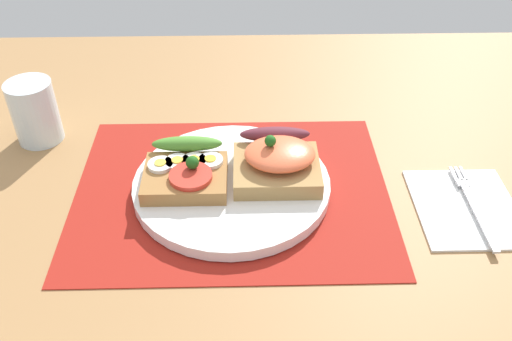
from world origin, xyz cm
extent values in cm
cube|color=#A07446|center=(0.00, 0.00, -1.60)|extent=(120.00, 90.00, 3.20)
cube|color=maroon|center=(0.00, 0.00, 0.15)|extent=(38.66, 30.41, 0.30)
cylinder|color=white|center=(0.00, 0.00, 1.02)|extent=(24.19, 24.19, 1.44)
cube|color=#9F6E3A|center=(-5.53, -0.53, 2.67)|extent=(10.01, 8.22, 1.87)
cylinder|color=red|center=(-4.73, -1.73, 3.91)|extent=(5.11, 5.11, 0.60)
ellipsoid|color=#4B882D|center=(-5.53, 3.98, 4.51)|extent=(8.81, 2.20, 1.80)
sphere|color=#1E5919|center=(-4.53, -0.53, 5.01)|extent=(1.60, 1.60, 1.60)
cylinder|color=white|center=(-8.53, 0.61, 3.86)|extent=(3.08, 3.08, 0.50)
cylinder|color=yellow|center=(-8.53, 0.61, 4.19)|extent=(1.38, 1.38, 0.16)
cylinder|color=white|center=(-6.53, 1.11, 3.86)|extent=(3.08, 3.08, 0.50)
cylinder|color=yellow|center=(-6.53, 1.11, 4.19)|extent=(1.38, 1.38, 0.16)
cylinder|color=white|center=(-4.53, 1.24, 3.86)|extent=(3.08, 3.08, 0.50)
cylinder|color=yellow|center=(-4.53, 1.24, 4.19)|extent=(1.38, 1.38, 0.16)
cylinder|color=white|center=(-2.53, 1.30, 3.86)|extent=(3.08, 3.08, 0.50)
cylinder|color=yellow|center=(-2.53, 1.30, 4.19)|extent=(1.38, 1.38, 0.16)
cube|color=#A7814A|center=(5.53, 0.60, 2.79)|extent=(10.49, 8.98, 2.10)
ellipsoid|color=#F4683F|center=(5.90, 1.03, 4.95)|extent=(8.60, 7.18, 2.22)
ellipsoid|color=#5D232E|center=(5.53, 5.49, 4.74)|extent=(8.92, 2.20, 1.80)
sphere|color=#1E5919|center=(4.73, 1.20, 6.76)|extent=(1.40, 1.40, 1.40)
cube|color=white|center=(28.08, -3.84, 0.30)|extent=(12.09, 14.12, 0.60)
cube|color=#B7B7BC|center=(28.78, -6.11, 0.76)|extent=(0.80, 11.35, 0.32)
cube|color=#B7B7BC|center=(28.78, -0.23, 0.76)|extent=(1.50, 1.20, 0.32)
cube|color=#B7B7BC|center=(28.13, 1.77, 0.76)|extent=(0.32, 2.80, 0.32)
cube|color=#B7B7BC|center=(28.78, 1.77, 0.76)|extent=(0.32, 2.80, 0.32)
cube|color=#B7B7BC|center=(29.43, 1.77, 0.76)|extent=(0.32, 2.80, 0.32)
cylinder|color=silver|center=(-26.78, 12.13, 4.36)|extent=(6.19, 6.19, 8.72)
camera|label=1|loc=(1.76, -52.99, 45.26)|focal=39.29mm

